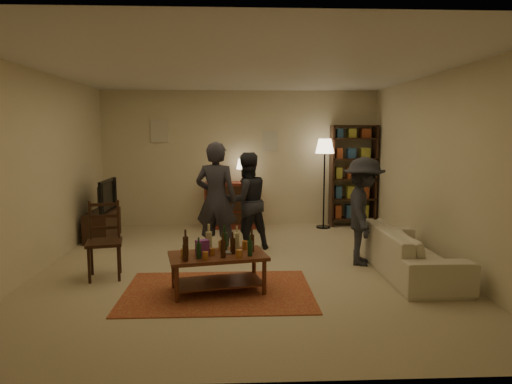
{
  "coord_description": "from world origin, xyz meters",
  "views": [
    {
      "loc": [
        -0.11,
        -6.2,
        1.86
      ],
      "look_at": [
        0.18,
        0.1,
        1.04
      ],
      "focal_mm": 32.0,
      "sensor_mm": 36.0,
      "label": 1
    }
  ],
  "objects": [
    {
      "name": "floor",
      "position": [
        0.0,
        0.0,
        0.0
      ],
      "size": [
        6.0,
        6.0,
        0.0
      ],
      "primitive_type": "plane",
      "color": "#C6B793",
      "rests_on": "ground"
    },
    {
      "name": "room_shell",
      "position": [
        -0.65,
        2.98,
        1.81
      ],
      "size": [
        6.0,
        6.0,
        6.0
      ],
      "color": "beige",
      "rests_on": "ground"
    },
    {
      "name": "rug",
      "position": [
        -0.32,
        -1.01,
        0.01
      ],
      "size": [
        2.2,
        1.5,
        0.01
      ],
      "primitive_type": "cube",
      "color": "maroon",
      "rests_on": "ground"
    },
    {
      "name": "coffee_table",
      "position": [
        -0.32,
        -1.01,
        0.4
      ],
      "size": [
        1.21,
        0.82,
        0.8
      ],
      "rotation": [
        0.0,
        0.0,
        0.21
      ],
      "color": "#5E2F1B",
      "rests_on": "ground"
    },
    {
      "name": "dining_chair",
      "position": [
        -1.8,
        -0.36,
        0.53
      ],
      "size": [
        0.52,
        0.52,
        1.01
      ],
      "rotation": [
        0.0,
        0.0,
        0.21
      ],
      "color": "#321A10",
      "rests_on": "ground"
    },
    {
      "name": "tv_stand",
      "position": [
        -2.44,
        1.8,
        0.38
      ],
      "size": [
        0.4,
        1.0,
        1.06
      ],
      "color": "#321A10",
      "rests_on": "ground"
    },
    {
      "name": "dresser",
      "position": [
        -0.19,
        2.71,
        0.48
      ],
      "size": [
        1.0,
        0.5,
        1.36
      ],
      "color": "maroon",
      "rests_on": "ground"
    },
    {
      "name": "bookshelf",
      "position": [
        2.25,
        2.78,
        1.03
      ],
      "size": [
        0.9,
        0.34,
        2.02
      ],
      "color": "#321A10",
      "rests_on": "ground"
    },
    {
      "name": "floor_lamp",
      "position": [
        1.63,
        2.58,
        1.49
      ],
      "size": [
        0.36,
        0.36,
        1.75
      ],
      "color": "black",
      "rests_on": "ground"
    },
    {
      "name": "sofa",
      "position": [
        2.2,
        -0.4,
        0.3
      ],
      "size": [
        0.81,
        2.08,
        0.61
      ],
      "primitive_type": "imported",
      "rotation": [
        0.0,
        0.0,
        1.57
      ],
      "color": "beige",
      "rests_on": "ground"
    },
    {
      "name": "person_left",
      "position": [
        -0.39,
        0.56,
        0.87
      ],
      "size": [
        0.72,
        0.56,
        1.74
      ],
      "primitive_type": "imported",
      "rotation": [
        0.0,
        0.0,
        2.89
      ],
      "color": "#2A2931",
      "rests_on": "ground"
    },
    {
      "name": "person_right",
      "position": [
        0.07,
        0.98,
        0.78
      ],
      "size": [
        0.93,
        0.85,
        1.56
      ],
      "primitive_type": "imported",
      "rotation": [
        0.0,
        0.0,
        3.56
      ],
      "color": "#24242B",
      "rests_on": "ground"
    },
    {
      "name": "person_by_sofa",
      "position": [
        1.7,
        0.07,
        0.76
      ],
      "size": [
        0.8,
        1.1,
        1.53
      ],
      "primitive_type": "imported",
      "rotation": [
        0.0,
        0.0,
        1.32
      ],
      "color": "#27292F",
      "rests_on": "ground"
    }
  ]
}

